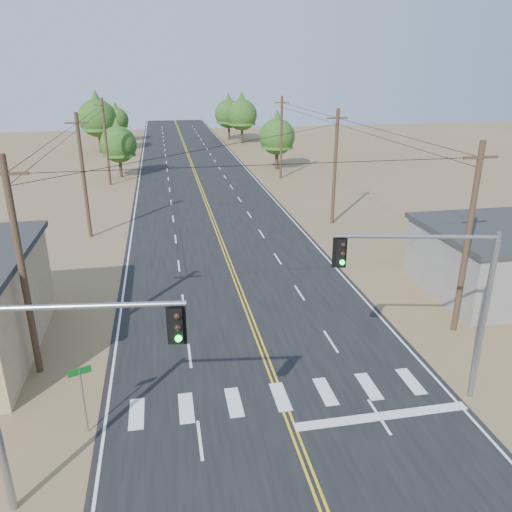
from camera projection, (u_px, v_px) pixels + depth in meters
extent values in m
cube|color=black|center=(219.00, 236.00, 41.48)|extent=(15.00, 200.00, 0.02)
cylinder|color=#4C3826|center=(22.00, 271.00, 21.34)|extent=(0.30, 0.30, 10.00)
cube|color=#4C3826|center=(5.00, 174.00, 19.85)|extent=(1.80, 0.12, 0.12)
cylinder|color=#4C3826|center=(84.00, 177.00, 39.72)|extent=(0.30, 0.30, 10.00)
cube|color=#4C3826|center=(77.00, 123.00, 38.23)|extent=(1.80, 0.12, 0.12)
cylinder|color=#4C3826|center=(106.00, 143.00, 58.09)|extent=(0.30, 0.30, 10.00)
cube|color=#4C3826|center=(102.00, 105.00, 56.61)|extent=(1.80, 0.12, 0.12)
cylinder|color=#4C3826|center=(467.00, 241.00, 25.01)|extent=(0.30, 0.30, 10.00)
cube|color=#4C3826|center=(481.00, 157.00, 23.52)|extent=(1.80, 0.12, 0.12)
cylinder|color=#4C3826|center=(335.00, 168.00, 43.39)|extent=(0.30, 0.30, 10.00)
cube|color=#4C3826|center=(338.00, 118.00, 41.90)|extent=(1.80, 0.12, 0.12)
cylinder|color=#4C3826|center=(281.00, 138.00, 61.76)|extent=(0.30, 0.30, 10.00)
cube|color=#4C3826|center=(282.00, 103.00, 60.28)|extent=(1.80, 0.12, 0.12)
cylinder|color=gray|center=(79.00, 306.00, 13.57)|extent=(5.78, 0.88, 0.16)
cube|color=black|center=(177.00, 324.00, 13.95)|extent=(0.38, 0.34, 1.10)
sphere|color=black|center=(177.00, 316.00, 13.67)|extent=(0.20, 0.20, 0.20)
sphere|color=black|center=(178.00, 327.00, 13.79)|extent=(0.20, 0.20, 0.20)
sphere|color=#0CE533|center=(178.00, 339.00, 13.92)|extent=(0.20, 0.20, 0.20)
cylinder|color=gray|center=(483.00, 323.00, 20.12)|extent=(0.24, 0.24, 7.07)
cylinder|color=gray|center=(498.00, 240.00, 18.87)|extent=(0.18, 0.18, 0.61)
cylinder|color=gray|center=(416.00, 237.00, 18.90)|extent=(6.12, 1.46, 0.16)
cube|color=black|center=(340.00, 252.00, 19.19)|extent=(0.41, 0.37, 1.11)
sphere|color=black|center=(343.00, 245.00, 18.91)|extent=(0.20, 0.20, 0.20)
sphere|color=black|center=(343.00, 254.00, 19.03)|extent=(0.20, 0.20, 0.20)
sphere|color=#0CE533|center=(342.00, 262.00, 19.16)|extent=(0.20, 0.20, 0.20)
cylinder|color=gray|center=(84.00, 401.00, 18.76)|extent=(0.07, 0.07, 2.84)
cube|color=#0D5C18|center=(80.00, 371.00, 18.30)|extent=(0.81, 0.33, 0.28)
cylinder|color=#3F2D1E|center=(121.00, 166.00, 63.64)|extent=(0.40, 0.40, 2.71)
cone|color=#244D16|center=(118.00, 136.00, 62.31)|extent=(4.21, 4.21, 4.81)
sphere|color=#244D16|center=(118.00, 144.00, 62.66)|extent=(4.51, 4.51, 4.51)
cylinder|color=#3F2D1E|center=(100.00, 141.00, 81.96)|extent=(0.50, 0.50, 3.61)
cone|color=#244D16|center=(97.00, 110.00, 80.19)|extent=(5.62, 5.62, 6.43)
sphere|color=#244D16|center=(98.00, 118.00, 80.65)|extent=(6.02, 6.02, 6.02)
cylinder|color=#3F2D1E|center=(118.00, 135.00, 94.23)|extent=(0.49, 0.49, 2.66)
cone|color=#244D16|center=(116.00, 114.00, 92.93)|extent=(4.13, 4.13, 4.72)
sphere|color=#244D16|center=(116.00, 120.00, 93.27)|extent=(4.43, 4.43, 4.43)
cylinder|color=#3F2D1E|center=(277.00, 159.00, 68.54)|extent=(0.47, 0.47, 2.89)
cone|color=#244D16|center=(277.00, 129.00, 67.12)|extent=(4.49, 4.49, 5.13)
sphere|color=#244D16|center=(277.00, 137.00, 67.49)|extent=(4.81, 4.81, 4.81)
cylinder|color=#3F2D1E|center=(242.00, 134.00, 92.32)|extent=(0.46, 0.46, 3.33)
cone|color=#244D16|center=(242.00, 108.00, 90.69)|extent=(5.18, 5.18, 5.92)
sphere|color=#244D16|center=(242.00, 115.00, 91.11)|extent=(5.55, 5.55, 5.55)
cylinder|color=#3F2D1E|center=(229.00, 131.00, 96.72)|extent=(0.44, 0.44, 3.18)
cone|color=#244D16|center=(229.00, 108.00, 95.16)|extent=(4.94, 4.94, 5.65)
sphere|color=#244D16|center=(229.00, 114.00, 95.57)|extent=(5.29, 5.29, 5.29)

